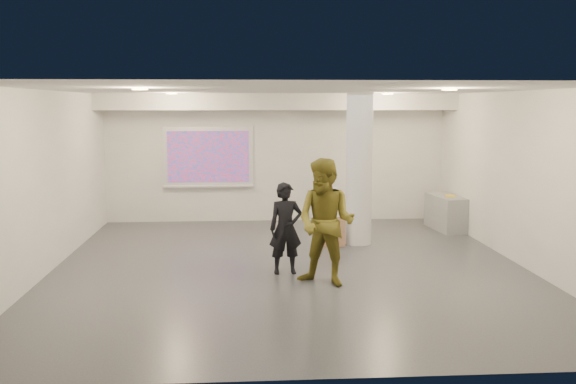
{
  "coord_description": "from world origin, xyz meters",
  "views": [
    {
      "loc": [
        -0.76,
        -10.65,
        2.77
      ],
      "look_at": [
        0.0,
        0.4,
        1.25
      ],
      "focal_mm": 40.0,
      "sensor_mm": 36.0,
      "label": 1
    }
  ],
  "objects": [
    {
      "name": "column",
      "position": [
        1.5,
        1.8,
        1.5
      ],
      "size": [
        0.52,
        0.52,
        3.0
      ],
      "primitive_type": "cylinder",
      "color": "silver",
      "rests_on": "floor"
    },
    {
      "name": "floor",
      "position": [
        0.0,
        0.0,
        0.0
      ],
      "size": [
        8.0,
        9.0,
        0.01
      ],
      "primitive_type": "cube",
      "color": "#3C3E44",
      "rests_on": "ground"
    },
    {
      "name": "credenza",
      "position": [
        3.72,
        3.1,
        0.38
      ],
      "size": [
        0.67,
        1.35,
        0.76
      ],
      "primitive_type": "cube",
      "rotation": [
        0.0,
        0.0,
        0.1
      ],
      "color": "gray",
      "rests_on": "floor"
    },
    {
      "name": "wall_left",
      "position": [
        -4.0,
        0.0,
        1.5
      ],
      "size": [
        0.01,
        9.0,
        3.0
      ],
      "primitive_type": "cube",
      "color": "silver",
      "rests_on": "floor"
    },
    {
      "name": "ceiling",
      "position": [
        0.0,
        0.0,
        3.0
      ],
      "size": [
        8.0,
        9.0,
        0.01
      ],
      "primitive_type": "cube",
      "color": "silver",
      "rests_on": "floor"
    },
    {
      "name": "wall_front",
      "position": [
        0.0,
        -4.5,
        1.5
      ],
      "size": [
        8.0,
        0.01,
        3.0
      ],
      "primitive_type": "cube",
      "color": "silver",
      "rests_on": "floor"
    },
    {
      "name": "downlight_se",
      "position": [
        2.2,
        -1.5,
        2.98
      ],
      "size": [
        0.22,
        0.22,
        0.02
      ],
      "primitive_type": "cylinder",
      "color": "#E7BC74",
      "rests_on": "ceiling"
    },
    {
      "name": "cardboard_back",
      "position": [
        0.93,
        1.56,
        0.29
      ],
      "size": [
        0.53,
        0.11,
        0.58
      ],
      "primitive_type": "cube",
      "rotation": [
        -0.11,
        0.0,
        -0.0
      ],
      "color": "#976B4B",
      "rests_on": "floor"
    },
    {
      "name": "wall_right",
      "position": [
        4.0,
        0.0,
        1.5
      ],
      "size": [
        0.01,
        9.0,
        3.0
      ],
      "primitive_type": "cube",
      "color": "silver",
      "rests_on": "floor"
    },
    {
      "name": "woman",
      "position": [
        -0.09,
        -0.35,
        0.75
      ],
      "size": [
        0.58,
        0.42,
        1.5
      ],
      "primitive_type": "imported",
      "rotation": [
        0.0,
        0.0,
        0.1
      ],
      "color": "black",
      "rests_on": "floor"
    },
    {
      "name": "projection_screen",
      "position": [
        -1.6,
        4.45,
        1.53
      ],
      "size": [
        2.1,
        0.13,
        1.42
      ],
      "color": "white",
      "rests_on": "wall_back"
    },
    {
      "name": "downlight_sw",
      "position": [
        -2.2,
        -1.5,
        2.98
      ],
      "size": [
        0.22,
        0.22,
        0.02
      ],
      "primitive_type": "cylinder",
      "color": "#E7BC74",
      "rests_on": "ceiling"
    },
    {
      "name": "soffit_band",
      "position": [
        0.0,
        3.95,
        2.82
      ],
      "size": [
        8.0,
        1.1,
        0.36
      ],
      "primitive_type": "cube",
      "color": "silver",
      "rests_on": "ceiling"
    },
    {
      "name": "downlight_nw",
      "position": [
        -2.2,
        2.5,
        2.98
      ],
      "size": [
        0.22,
        0.22,
        0.02
      ],
      "primitive_type": "cylinder",
      "color": "#E7BC74",
      "rests_on": "ceiling"
    },
    {
      "name": "downlight_ne",
      "position": [
        2.2,
        2.5,
        2.98
      ],
      "size": [
        0.22,
        0.22,
        0.02
      ],
      "primitive_type": "cylinder",
      "color": "#E7BC74",
      "rests_on": "ceiling"
    },
    {
      "name": "cardboard_front",
      "position": [
        0.88,
        1.72,
        0.24
      ],
      "size": [
        0.46,
        0.27,
        0.47
      ],
      "primitive_type": "cube",
      "rotation": [
        -0.24,
        0.0,
        -0.27
      ],
      "color": "#976B4B",
      "rests_on": "floor"
    },
    {
      "name": "wall_back",
      "position": [
        0.0,
        4.5,
        1.5
      ],
      "size": [
        8.0,
        0.01,
        3.0
      ],
      "primitive_type": "cube",
      "color": "silver",
      "rests_on": "floor"
    },
    {
      "name": "man",
      "position": [
        0.48,
        -1.08,
        0.98
      ],
      "size": [
        1.2,
        1.12,
        1.96
      ],
      "primitive_type": "imported",
      "rotation": [
        0.0,
        0.0,
        -0.53
      ],
      "color": "olive",
      "rests_on": "floor"
    },
    {
      "name": "postit_pad",
      "position": [
        3.75,
        2.99,
        0.77
      ],
      "size": [
        0.24,
        0.3,
        0.03
      ],
      "primitive_type": "cube",
      "rotation": [
        0.0,
        0.0,
        -0.2
      ],
      "color": "yellow",
      "rests_on": "credenza"
    }
  ]
}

